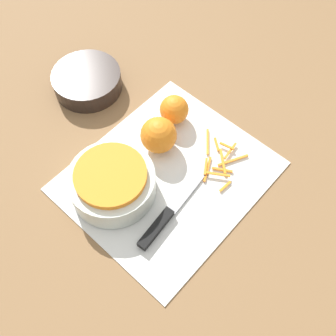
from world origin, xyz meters
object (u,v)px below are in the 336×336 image
bowl_speckled (112,182)px  orange_left (159,135)px  knife (163,220)px  bowl_dark (87,81)px  orange_right (174,110)px

bowl_speckled → orange_left: bearing=2.5°
bowl_speckled → knife: size_ratio=0.81×
bowl_dark → knife: bowl_dark is taller
knife → orange_left: 0.19m
bowl_dark → orange_left: 0.25m
orange_left → bowl_dark: bearing=87.0°
bowl_speckled → bowl_dark: (0.16, 0.26, -0.02)m
bowl_speckled → knife: bearing=-82.4°
bowl_speckled → orange_right: (0.23, 0.03, -0.00)m
bowl_speckled → orange_right: bowl_speckled is taller
orange_left → orange_right: 0.08m
knife → orange_right: size_ratio=3.33×
orange_left → bowl_speckled: bearing=-177.5°
bowl_dark → knife: (-0.14, -0.39, -0.01)m
bowl_dark → orange_right: bearing=-73.6°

